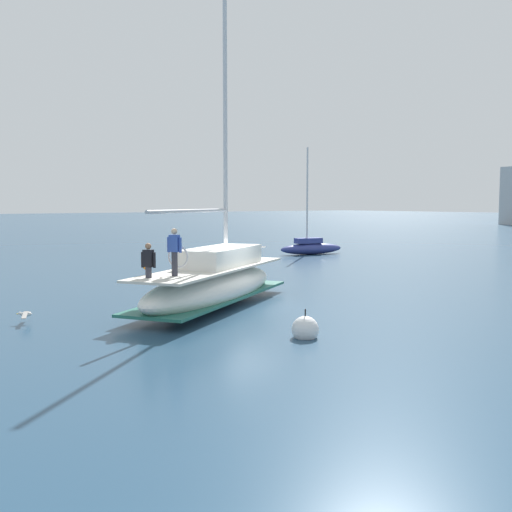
{
  "coord_description": "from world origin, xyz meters",
  "views": [
    {
      "loc": [
        18.6,
        -12.91,
        3.89
      ],
      "look_at": [
        -0.42,
        0.91,
        1.8
      ],
      "focal_mm": 42.33,
      "sensor_mm": 36.0,
      "label": 1
    }
  ],
  "objects_px": {
    "main_sailboat": "(214,282)",
    "moored_catamaran": "(311,247)",
    "mooring_buoy": "(305,330)",
    "seagull": "(26,314)"
  },
  "relations": [
    {
      "from": "seagull",
      "to": "moored_catamaran",
      "type": "bearing_deg",
      "value": 120.13
    },
    {
      "from": "main_sailboat",
      "to": "moored_catamaran",
      "type": "distance_m",
      "value": 23.48
    },
    {
      "from": "main_sailboat",
      "to": "moored_catamaran",
      "type": "relative_size",
      "value": 1.52
    },
    {
      "from": "main_sailboat",
      "to": "seagull",
      "type": "bearing_deg",
      "value": -96.45
    },
    {
      "from": "moored_catamaran",
      "to": "main_sailboat",
      "type": "bearing_deg",
      "value": -50.11
    },
    {
      "from": "seagull",
      "to": "mooring_buoy",
      "type": "bearing_deg",
      "value": 41.26
    },
    {
      "from": "moored_catamaran",
      "to": "mooring_buoy",
      "type": "distance_m",
      "value": 28.19
    },
    {
      "from": "moored_catamaran",
      "to": "mooring_buoy",
      "type": "relative_size",
      "value": 7.99
    },
    {
      "from": "moored_catamaran",
      "to": "seagull",
      "type": "height_order",
      "value": "moored_catamaran"
    },
    {
      "from": "main_sailboat",
      "to": "moored_catamaran",
      "type": "xyz_separation_m",
      "value": [
        -15.05,
        18.01,
        -0.34
      ]
    }
  ]
}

